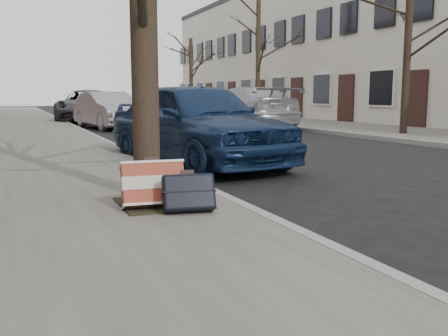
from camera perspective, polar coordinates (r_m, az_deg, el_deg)
name	(u,v)px	position (r m, az deg, el deg)	size (l,w,h in m)	color
ground	(399,223)	(5.09, 19.39, -5.95)	(120.00, 120.00, 0.00)	black
near_sidewalk	(2,130)	(18.66, -24.07, 4.02)	(5.00, 70.00, 0.12)	gray
far_sidewalk	(293,123)	(21.75, 7.94, 5.16)	(4.00, 70.00, 0.12)	slate
house_far	(381,45)	(25.76, 17.46, 13.22)	(6.70, 40.00, 7.20)	beige
dirt_patch	(162,203)	(5.13, -7.05, -3.97)	(0.85, 0.85, 0.01)	black
suitcase_red	(153,185)	(4.90, -8.09, -1.89)	(0.60, 0.17, 0.43)	maroon
suitcase_navy	(188,192)	(4.69, -4.08, -2.78)	(0.49, 0.16, 0.35)	black
car_near_front	(196,122)	(8.77, -3.22, 5.22)	(1.76, 4.37, 1.49)	#12264A
car_near_mid	(108,110)	(18.86, -13.11, 6.45)	(1.44, 4.12, 1.36)	#98999F
car_near_back	(88,106)	(24.21, -15.31, 6.87)	(2.45, 5.32, 1.48)	#313236
car_far_front	(246,108)	(18.35, 2.49, 6.85)	(2.12, 5.22, 1.51)	#A2A3A9
car_far_back	(188,105)	(25.26, -4.13, 7.20)	(1.76, 4.37, 1.49)	maroon
tree_far_a	(407,50)	(15.60, 20.23, 12.58)	(0.22, 0.22, 4.79)	black
tree_far_b	(258,58)	(23.45, 3.92, 12.40)	(0.21, 0.21, 5.57)	black
tree_far_c	(191,76)	(31.99, -3.79, 10.45)	(0.23, 0.23, 4.63)	black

